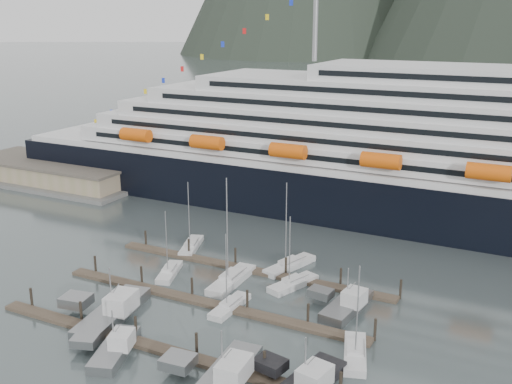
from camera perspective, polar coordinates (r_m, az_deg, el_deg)
ground at (r=81.59m, az=-2.84°, el=-12.20°), size 1600.00×1600.00×0.00m
warehouse at (r=154.35m, az=-18.59°, el=1.68°), size 46.00×20.00×5.80m
dock_near at (r=76.65m, az=-9.95°, el=-14.20°), size 48.18×2.28×3.20m
dock_mid at (r=86.02m, az=-4.72°, el=-10.42°), size 48.18×2.28×3.20m
dock_far at (r=96.25m, az=-0.65°, el=-7.35°), size 48.18×2.28×3.20m
sailboat_a at (r=95.77m, az=-8.25°, el=-7.60°), size 4.71×8.23×11.10m
sailboat_b at (r=92.06m, az=-2.36°, el=-8.40°), size 3.21×11.34×17.40m
sailboat_c at (r=84.46m, az=-2.51°, el=-10.84°), size 2.43×8.28×11.73m
sailboat_e at (r=105.70m, az=-6.18°, el=-5.17°), size 5.25×9.49×12.72m
sailboat_f at (r=91.05m, az=3.55°, el=-8.75°), size 5.42×9.10×11.74m
sailboat_g at (r=97.36m, az=3.23°, el=-7.01°), size 5.43×10.71×14.96m
sailboat_h at (r=74.62m, az=9.41°, el=-14.98°), size 5.12×9.22×12.57m
trawler_a at (r=84.14m, az=-13.62°, el=-10.98°), size 10.96×15.04×8.06m
trawler_b at (r=75.99m, az=-13.41°, el=-14.25°), size 8.42×10.35×6.36m
trawler_c at (r=68.74m, az=-3.37°, el=-17.25°), size 10.40×14.71×7.40m
trawler_d at (r=67.94m, az=4.55°, el=-17.74°), size 9.36×12.56×7.22m
trawler_e at (r=84.83m, az=8.56°, el=-10.52°), size 8.39×11.00×6.93m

